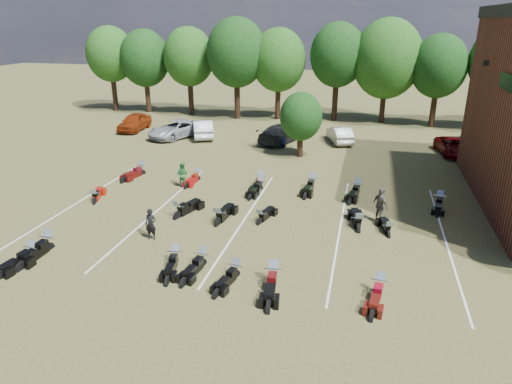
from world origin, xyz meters
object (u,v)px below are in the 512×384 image
(motorcycle_0, at_px, (49,250))
(motorcycle_7, at_px, (95,203))
(person_grey, at_px, (380,205))
(car_4, at_px, (280,133))
(motorcycle_3, at_px, (176,264))
(motorcycle_14, at_px, (142,175))
(person_green, at_px, (182,174))
(car_0, at_px, (134,122))
(person_black, at_px, (151,224))

(motorcycle_0, xyz_separation_m, motorcycle_7, (-1.17, 5.64, 0.00))
(motorcycle_7, bearing_deg, person_grey, 166.34)
(car_4, height_order, person_grey, person_grey)
(car_4, height_order, motorcycle_3, car_4)
(motorcycle_14, bearing_deg, car_4, 68.22)
(person_green, height_order, motorcycle_3, person_green)
(motorcycle_0, distance_m, motorcycle_14, 11.01)
(motorcycle_14, bearing_deg, car_0, 132.16)
(person_black, relative_size, motorcycle_0, 0.64)
(motorcycle_7, bearing_deg, car_4, -133.51)
(motorcycle_7, relative_size, motorcycle_14, 0.91)
(car_4, relative_size, person_grey, 2.43)
(car_4, distance_m, motorcycle_0, 22.87)
(motorcycle_0, height_order, motorcycle_7, motorcycle_0)
(person_black, xyz_separation_m, motorcycle_14, (-5.04, 8.78, -0.78))
(motorcycle_0, bearing_deg, car_0, 108.90)
(car_4, distance_m, person_green, 13.00)
(motorcycle_0, distance_m, motorcycle_3, 6.16)
(motorcycle_0, bearing_deg, car_4, 73.61)
(motorcycle_7, bearing_deg, car_0, -87.34)
(car_4, height_order, motorcycle_7, car_4)
(motorcycle_14, bearing_deg, person_black, -47.62)
(person_green, bearing_deg, person_black, 105.75)
(person_grey, height_order, motorcycle_3, person_grey)
(person_black, xyz_separation_m, motorcycle_3, (2.06, -1.95, -0.78))
(motorcycle_14, bearing_deg, person_green, -9.68)
(motorcycle_3, bearing_deg, person_grey, 26.62)
(person_grey, bearing_deg, motorcycle_0, 77.24)
(person_green, bearing_deg, motorcycle_7, 49.86)
(person_green, bearing_deg, motorcycle_3, 115.36)
(car_4, relative_size, motorcycle_14, 1.85)
(person_black, height_order, motorcycle_3, person_black)
(motorcycle_7, height_order, motorcycle_14, motorcycle_14)
(person_green, distance_m, motorcycle_14, 3.99)
(motorcycle_0, bearing_deg, person_black, 28.27)
(person_grey, height_order, motorcycle_0, person_grey)
(person_grey, bearing_deg, motorcycle_7, 56.69)
(person_green, xyz_separation_m, motorcycle_3, (3.48, -9.25, -0.79))
(person_black, bearing_deg, person_grey, 22.46)
(person_black, relative_size, motorcycle_14, 0.64)
(motorcycle_0, bearing_deg, person_green, 74.42)
(car_0, bearing_deg, motorcycle_7, -72.77)
(car_0, height_order, motorcycle_0, car_0)
(car_0, bearing_deg, person_grey, -39.23)
(car_4, bearing_deg, motorcycle_0, -102.01)
(car_4, xyz_separation_m, person_green, (-3.84, -12.42, 0.03))
(car_4, relative_size, person_black, 2.89)
(motorcycle_7, bearing_deg, motorcycle_3, 125.37)
(motorcycle_14, bearing_deg, motorcycle_7, -79.83)
(motorcycle_3, relative_size, motorcycle_14, 0.90)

